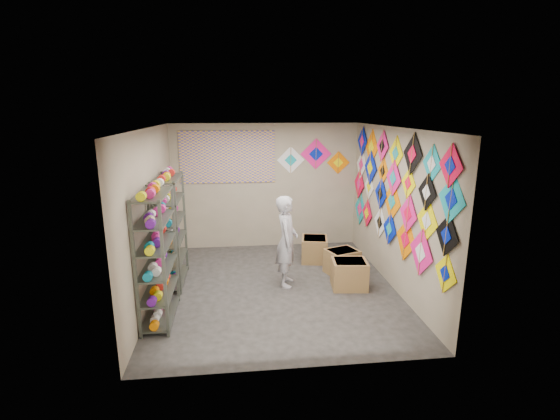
{
  "coord_description": "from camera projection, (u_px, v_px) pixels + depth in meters",
  "views": [
    {
      "loc": [
        -0.65,
        -6.41,
        2.98
      ],
      "look_at": [
        0.1,
        0.3,
        1.3
      ],
      "focal_mm": 26.0,
      "sensor_mm": 36.0,
      "label": 1
    }
  ],
  "objects": [
    {
      "name": "shelf_rack_back",
      "position": [
        171.0,
        231.0,
        6.98
      ],
      "size": [
        0.4,
        1.1,
        1.9
      ],
      "primitive_type": "cube",
      "color": "#4C5147",
      "rests_on": "ground"
    },
    {
      "name": "room_walls",
      "position": [
        276.0,
        194.0,
        6.57
      ],
      "size": [
        4.5,
        4.5,
        4.5
      ],
      "color": "tan",
      "rests_on": "ground"
    },
    {
      "name": "kite_wall_display",
      "position": [
        392.0,
        191.0,
        6.84
      ],
      "size": [
        0.06,
        4.3,
        2.1
      ],
      "color": "#FFEE00",
      "rests_on": "room_walls"
    },
    {
      "name": "poster",
      "position": [
        228.0,
        157.0,
        8.55
      ],
      "size": [
        2.0,
        0.01,
        1.1
      ],
      "primitive_type": "cube",
      "color": "#524AA1",
      "rests_on": "room_walls"
    },
    {
      "name": "string_spools",
      "position": [
        164.0,
        237.0,
        6.33
      ],
      "size": [
        0.12,
        2.36,
        0.12
      ],
      "color": "#DE258D",
      "rests_on": "ground"
    },
    {
      "name": "carton_b",
      "position": [
        342.0,
        262.0,
        7.53
      ],
      "size": [
        0.68,
        0.62,
        0.45
      ],
      "primitive_type": "cube",
      "rotation": [
        0.0,
        0.0,
        0.35
      ],
      "color": "olive",
      "rests_on": "ground"
    },
    {
      "name": "carton_c",
      "position": [
        314.0,
        249.0,
        8.16
      ],
      "size": [
        0.6,
        0.64,
        0.48
      ],
      "primitive_type": "cube",
      "rotation": [
        0.0,
        0.0,
        -0.19
      ],
      "color": "olive",
      "rests_on": "ground"
    },
    {
      "name": "carton_a",
      "position": [
        349.0,
        274.0,
        6.93
      ],
      "size": [
        0.63,
        0.55,
        0.49
      ],
      "primitive_type": "cube",
      "rotation": [
        0.0,
        0.0,
        -0.11
      ],
      "color": "olive",
      "rests_on": "ground"
    },
    {
      "name": "shelf_rack_front",
      "position": [
        157.0,
        257.0,
        5.73
      ],
      "size": [
        0.4,
        1.1,
        1.9
      ],
      "primitive_type": "cube",
      "color": "#4C5147",
      "rests_on": "ground"
    },
    {
      "name": "ground",
      "position": [
        276.0,
        288.0,
        6.97
      ],
      "size": [
        4.5,
        4.5,
        0.0
      ],
      "primitive_type": "plane",
      "color": "#2B2926"
    },
    {
      "name": "back_wall_kites",
      "position": [
        313.0,
        158.0,
        8.77
      ],
      "size": [
        1.6,
        0.02,
        0.78
      ],
      "color": "white",
      "rests_on": "room_walls"
    },
    {
      "name": "shopkeeper",
      "position": [
        287.0,
        241.0,
        6.92
      ],
      "size": [
        0.71,
        0.58,
        1.58
      ],
      "primitive_type": "imported",
      "rotation": [
        0.0,
        0.0,
        1.4
      ],
      "color": "beige",
      "rests_on": "ground"
    }
  ]
}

